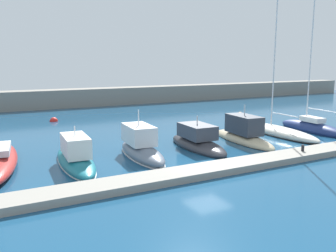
{
  "coord_description": "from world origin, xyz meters",
  "views": [
    {
      "loc": [
        -12.21,
        -17.72,
        6.43
      ],
      "look_at": [
        -1.02,
        3.38,
        2.1
      ],
      "focal_mm": 37.99,
      "sensor_mm": 36.0,
      "label": 1
    }
  ],
  "objects_px": {
    "motorboat_slate_fourth": "(141,147)",
    "sailboat_ivory_seventh": "(278,131)",
    "sailboat_navy_eighth": "(312,127)",
    "mooring_buoy_red": "(54,121)",
    "motorboat_charcoal_fifth": "(197,141)",
    "motorboat_sand_sixth": "(243,135)",
    "mooring_buoy_orange": "(240,115)",
    "dock_bollard": "(303,148)",
    "motorboat_teal_third": "(75,157)"
  },
  "relations": [
    {
      "from": "motorboat_teal_third",
      "to": "dock_bollard",
      "type": "height_order",
      "value": "motorboat_teal_third"
    },
    {
      "from": "motorboat_teal_third",
      "to": "mooring_buoy_red",
      "type": "distance_m",
      "value": 17.74
    },
    {
      "from": "sailboat_navy_eighth",
      "to": "mooring_buoy_red",
      "type": "distance_m",
      "value": 26.58
    },
    {
      "from": "mooring_buoy_red",
      "to": "motorboat_charcoal_fifth",
      "type": "bearing_deg",
      "value": -67.41
    },
    {
      "from": "sailboat_navy_eighth",
      "to": "dock_bollard",
      "type": "xyz_separation_m",
      "value": [
        -8.04,
        -6.04,
        0.27
      ]
    },
    {
      "from": "motorboat_charcoal_fifth",
      "to": "sailboat_ivory_seventh",
      "type": "bearing_deg",
      "value": -82.19
    },
    {
      "from": "motorboat_slate_fourth",
      "to": "sailboat_navy_eighth",
      "type": "bearing_deg",
      "value": -84.26
    },
    {
      "from": "motorboat_slate_fourth",
      "to": "motorboat_charcoal_fifth",
      "type": "xyz_separation_m",
      "value": [
        4.72,
        0.18,
        -0.15
      ]
    },
    {
      "from": "motorboat_charcoal_fifth",
      "to": "motorboat_teal_third",
      "type": "bearing_deg",
      "value": 92.54
    },
    {
      "from": "motorboat_sand_sixth",
      "to": "mooring_buoy_red",
      "type": "relative_size",
      "value": 8.83
    },
    {
      "from": "mooring_buoy_orange",
      "to": "motorboat_charcoal_fifth",
      "type": "bearing_deg",
      "value": -139.33
    },
    {
      "from": "sailboat_navy_eighth",
      "to": "motorboat_teal_third",
      "type": "bearing_deg",
      "value": 95.97
    },
    {
      "from": "mooring_buoy_orange",
      "to": "mooring_buoy_red",
      "type": "distance_m",
      "value": 21.93
    },
    {
      "from": "sailboat_ivory_seventh",
      "to": "mooring_buoy_red",
      "type": "bearing_deg",
      "value": 47.23
    },
    {
      "from": "motorboat_slate_fourth",
      "to": "sailboat_ivory_seventh",
      "type": "relative_size",
      "value": 0.41
    },
    {
      "from": "motorboat_charcoal_fifth",
      "to": "sailboat_ivory_seventh",
      "type": "height_order",
      "value": "sailboat_ivory_seventh"
    },
    {
      "from": "sailboat_navy_eighth",
      "to": "motorboat_sand_sixth",
      "type": "bearing_deg",
      "value": 96.44
    },
    {
      "from": "motorboat_charcoal_fifth",
      "to": "sailboat_navy_eighth",
      "type": "relative_size",
      "value": 0.44
    },
    {
      "from": "dock_bollard",
      "to": "mooring_buoy_red",
      "type": "bearing_deg",
      "value": 117.89
    },
    {
      "from": "motorboat_sand_sixth",
      "to": "dock_bollard",
      "type": "distance_m",
      "value": 5.8
    },
    {
      "from": "motorboat_sand_sixth",
      "to": "mooring_buoy_orange",
      "type": "distance_m",
      "value": 14.96
    },
    {
      "from": "motorboat_teal_third",
      "to": "mooring_buoy_red",
      "type": "bearing_deg",
      "value": -2.63
    },
    {
      "from": "dock_bollard",
      "to": "motorboat_teal_third",
      "type": "bearing_deg",
      "value": 158.56
    },
    {
      "from": "motorboat_sand_sixth",
      "to": "sailboat_navy_eighth",
      "type": "height_order",
      "value": "sailboat_navy_eighth"
    },
    {
      "from": "motorboat_slate_fourth",
      "to": "dock_bollard",
      "type": "distance_m",
      "value": 11.08
    },
    {
      "from": "mooring_buoy_orange",
      "to": "mooring_buoy_red",
      "type": "bearing_deg",
      "value": 164.93
    },
    {
      "from": "motorboat_charcoal_fifth",
      "to": "sailboat_navy_eighth",
      "type": "xyz_separation_m",
      "value": [
        12.99,
        0.45,
        -0.13
      ]
    },
    {
      "from": "motorboat_teal_third",
      "to": "motorboat_sand_sixth",
      "type": "height_order",
      "value": "motorboat_sand_sixth"
    },
    {
      "from": "motorboat_slate_fourth",
      "to": "sailboat_ivory_seventh",
      "type": "height_order",
      "value": "sailboat_ivory_seventh"
    },
    {
      "from": "motorboat_slate_fourth",
      "to": "sailboat_navy_eighth",
      "type": "relative_size",
      "value": 0.42
    },
    {
      "from": "motorboat_charcoal_fifth",
      "to": "motorboat_sand_sixth",
      "type": "bearing_deg",
      "value": -85.17
    },
    {
      "from": "motorboat_teal_third",
      "to": "dock_bollard",
      "type": "xyz_separation_m",
      "value": [
        14.14,
        -5.55,
        0.15
      ]
    },
    {
      "from": "motorboat_charcoal_fifth",
      "to": "mooring_buoy_orange",
      "type": "relative_size",
      "value": 10.04
    },
    {
      "from": "motorboat_teal_third",
      "to": "dock_bollard",
      "type": "distance_m",
      "value": 15.19
    },
    {
      "from": "motorboat_slate_fourth",
      "to": "mooring_buoy_red",
      "type": "relative_size",
      "value": 7.71
    },
    {
      "from": "motorboat_slate_fourth",
      "to": "motorboat_teal_third",
      "type": "bearing_deg",
      "value": 91.75
    },
    {
      "from": "mooring_buoy_orange",
      "to": "mooring_buoy_red",
      "type": "relative_size",
      "value": 0.8
    },
    {
      "from": "sailboat_ivory_seventh",
      "to": "mooring_buoy_red",
      "type": "relative_size",
      "value": 18.83
    },
    {
      "from": "motorboat_teal_third",
      "to": "motorboat_slate_fourth",
      "type": "height_order",
      "value": "motorboat_slate_fourth"
    },
    {
      "from": "mooring_buoy_orange",
      "to": "motorboat_sand_sixth",
      "type": "bearing_deg",
      "value": -128.5
    },
    {
      "from": "sailboat_ivory_seventh",
      "to": "motorboat_sand_sixth",
      "type": "bearing_deg",
      "value": 101.19
    },
    {
      "from": "motorboat_teal_third",
      "to": "motorboat_sand_sixth",
      "type": "bearing_deg",
      "value": -85.62
    },
    {
      "from": "motorboat_sand_sixth",
      "to": "mooring_buoy_orange",
      "type": "relative_size",
      "value": 11.07
    },
    {
      "from": "dock_bollard",
      "to": "sailboat_navy_eighth",
      "type": "bearing_deg",
      "value": 36.91
    },
    {
      "from": "mooring_buoy_orange",
      "to": "dock_bollard",
      "type": "distance_m",
      "value": 19.63
    },
    {
      "from": "motorboat_sand_sixth",
      "to": "sailboat_ivory_seventh",
      "type": "height_order",
      "value": "sailboat_ivory_seventh"
    },
    {
      "from": "motorboat_charcoal_fifth",
      "to": "mooring_buoy_red",
      "type": "relative_size",
      "value": 8.0
    },
    {
      "from": "sailboat_navy_eighth",
      "to": "motorboat_charcoal_fifth",
      "type": "bearing_deg",
      "value": 96.71
    },
    {
      "from": "sailboat_ivory_seventh",
      "to": "sailboat_navy_eighth",
      "type": "distance_m",
      "value": 3.91
    },
    {
      "from": "mooring_buoy_red",
      "to": "dock_bollard",
      "type": "height_order",
      "value": "dock_bollard"
    }
  ]
}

